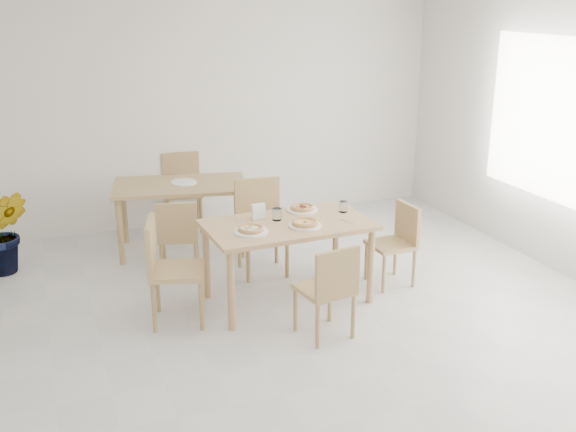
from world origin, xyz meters
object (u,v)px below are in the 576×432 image
object	(u,v)px
chair_west	(167,264)
pizza_pepperoni	(302,208)
tumbler_b	(343,207)
chair_north	(260,219)
potted_plant	(4,232)
second_table	(180,192)
plate_mushroom	(251,232)
plate_empty	(184,182)
napkin_holder	(258,212)
chair_back_s	(178,232)
plate_margherita	(305,225)
pizza_margherita	(305,223)
chair_east	(398,238)
chair_south	(330,286)
pizza_mushroom	(251,229)
main_table	(288,232)
chair_back_n	(182,185)
plate_pepperoni	(302,210)
tumbler_a	(277,214)

from	to	relation	value
chair_west	pizza_pepperoni	size ratio (longest dim) A/B	3.62
pizza_pepperoni	tumbler_b	distance (m)	0.38
chair_north	potted_plant	bearing A→B (deg)	165.57
chair_west	second_table	xyz separation A→B (m)	(0.47, 1.64, 0.13)
plate_mushroom	pizza_pepperoni	size ratio (longest dim) A/B	1.17
plate_empty	napkin_holder	bearing A→B (deg)	-75.55
chair_back_s	plate_margherita	bearing A→B (deg)	146.09
pizza_margherita	plate_empty	distance (m)	1.88
chair_north	chair_east	size ratio (longest dim) A/B	1.18
chair_south	pizza_mushroom	xyz separation A→B (m)	(-0.44, 0.67, 0.31)
tumbler_b	chair_back_s	xyz separation A→B (m)	(-1.40, 0.79, -0.34)
pizza_margherita	second_table	world-z (taller)	pizza_margherita
chair_south	plate_margherita	xyz separation A→B (m)	(0.05, 0.66, 0.29)
main_table	pizza_pepperoni	size ratio (longest dim) A/B	5.93
pizza_mushroom	tumbler_b	xyz separation A→B (m)	(0.97, 0.24, 0.02)
chair_south	chair_west	world-z (taller)	chair_west
chair_south	plate_mushroom	distance (m)	0.85
chair_west	potted_plant	bearing A→B (deg)	53.40
chair_back_s	potted_plant	world-z (taller)	potted_plant
plate_margherita	chair_back_n	world-z (taller)	chair_back_n
chair_south	chair_west	distance (m)	1.39
plate_mushroom	second_table	xyz separation A→B (m)	(-0.25, 1.73, -0.10)
chair_west	pizza_margherita	xyz separation A→B (m)	(1.21, -0.10, 0.25)
main_table	chair_back_s	size ratio (longest dim) A/B	1.90
second_table	chair_back_s	bearing A→B (deg)	-93.26
plate_mushroom	napkin_holder	bearing A→B (deg)	61.38
napkin_holder	pizza_mushroom	bearing A→B (deg)	-123.02
pizza_pepperoni	plate_margherita	bearing A→B (deg)	-108.65
chair_west	chair_back_n	world-z (taller)	chair_west
chair_north	pizza_pepperoni	xyz separation A→B (m)	(0.25, -0.51, 0.24)
pizza_pepperoni	chair_north	bearing A→B (deg)	116.02
chair_east	chair_back_n	bearing A→B (deg)	-148.56
plate_margherita	potted_plant	size ratio (longest dim) A/B	0.34
potted_plant	chair_south	bearing A→B (deg)	-44.13
plate_pepperoni	chair_back_s	bearing A→B (deg)	149.48
chair_east	chair_back_s	xyz separation A→B (m)	(-1.94, 0.89, 0.00)
plate_margherita	tumbler_a	xyz separation A→B (m)	(-0.17, 0.24, 0.05)
chair_north	potted_plant	world-z (taller)	chair_north
plate_empty	second_table	bearing A→B (deg)	-169.62
chair_south	plate_empty	bearing A→B (deg)	-84.56
napkin_holder	second_table	size ratio (longest dim) A/B	0.09
pizza_mushroom	chair_back_n	world-z (taller)	chair_back_n
chair_south	chair_north	size ratio (longest dim) A/B	0.87
main_table	plate_margherita	size ratio (longest dim) A/B	5.20
pizza_pepperoni	main_table	bearing A→B (deg)	-131.60
napkin_holder	chair_back_s	size ratio (longest dim) A/B	0.18
pizza_mushroom	pizza_pepperoni	size ratio (longest dim) A/B	0.96
tumbler_b	plate_empty	distance (m)	1.91
plate_pepperoni	chair_east	bearing A→B (deg)	-16.90
pizza_pepperoni	tumbler_b	world-z (taller)	tumbler_b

